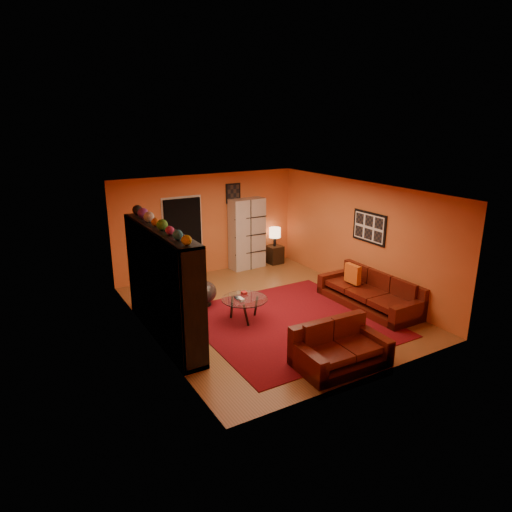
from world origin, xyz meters
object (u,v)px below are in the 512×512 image
tv (165,287)px  table_lamp (275,233)px  bowl_chair (201,292)px  loveseat (338,348)px  sofa (372,293)px  entertainment_unit (163,284)px  side_table (275,254)px  storage_cabinet (247,234)px  coffee_table (245,301)px

tv → table_lamp: 4.97m
tv → bowl_chair: tv is taller
loveseat → bowl_chair: size_ratio=2.28×
sofa → bowl_chair: sofa is taller
entertainment_unit → table_lamp: (4.19, 2.75, -0.18)m
side_table → table_lamp: table_lamp is taller
storage_cabinet → side_table: bearing=-7.1°
entertainment_unit → bowl_chair: entertainment_unit is taller
bowl_chair → table_lamp: bearing=30.0°
bowl_chair → table_lamp: size_ratio=1.30×
loveseat → tv: bearing=42.6°
side_table → tv: bearing=-146.5°
tv → bowl_chair: 1.66m
entertainment_unit → side_table: 5.08m
coffee_table → loveseat: bearing=-76.9°
loveseat → table_lamp: (2.04, 5.17, 0.59)m
entertainment_unit → table_lamp: 5.02m
loveseat → coffee_table: loveseat is taller
entertainment_unit → coffee_table: entertainment_unit is taller
storage_cabinet → side_table: storage_cabinet is taller
tv → storage_cabinet: storage_cabinet is taller
tv → table_lamp: (4.14, 2.74, -0.10)m
entertainment_unit → side_table: bearing=33.2°
bowl_chair → table_lamp: (3.01, 1.74, 0.58)m
storage_cabinet → side_table: (0.86, -0.05, -0.70)m
tv → coffee_table: bearing=-95.8°
sofa → entertainment_unit: bearing=168.0°
loveseat → side_table: (2.04, 5.17, -0.03)m
entertainment_unit → tv: entertainment_unit is taller
coffee_table → storage_cabinet: size_ratio=0.49×
storage_cabinet → table_lamp: size_ratio=3.63×
tv → loveseat: (2.11, -2.43, -0.69)m
entertainment_unit → storage_cabinet: entertainment_unit is taller
loveseat → side_table: bearing=-19.8°
sofa → bowl_chair: (-3.23, 1.89, 0.02)m
entertainment_unit → sofa: bearing=-11.3°
loveseat → bowl_chair: 3.56m
entertainment_unit → coffee_table: bearing=-5.2°
coffee_table → bowl_chair: size_ratio=1.37×
tv → storage_cabinet: size_ratio=0.47×
tv → bowl_chair: bearing=-48.6°
sofa → coffee_table: 2.89m
coffee_table → table_lamp: bearing=48.5°
side_table → entertainment_unit: bearing=-146.8°
tv → table_lamp: bearing=-56.5°
coffee_table → storage_cabinet: storage_cabinet is taller
entertainment_unit → sofa: (4.42, -0.88, -0.77)m
side_table → table_lamp: size_ratio=0.95×
entertainment_unit → table_lamp: size_ratio=5.71×
coffee_table → table_lamp: 3.90m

